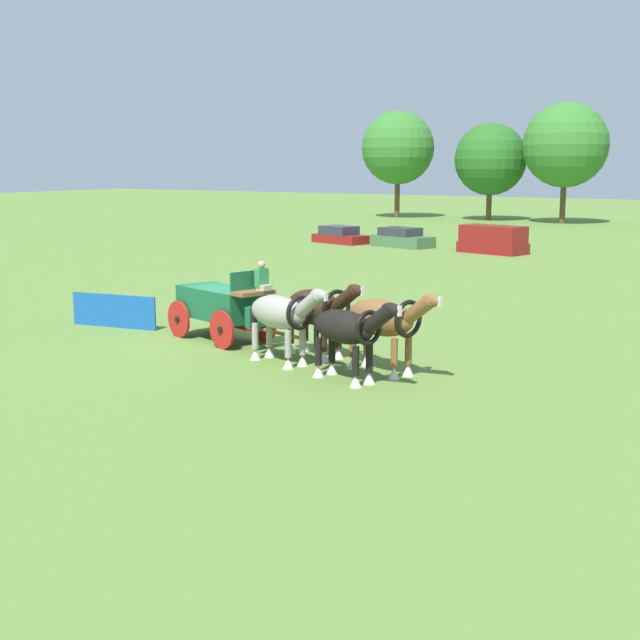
# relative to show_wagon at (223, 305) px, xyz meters

# --- Properties ---
(ground_plane) EXTENTS (220.00, 220.00, 0.00)m
(ground_plane) POSITION_rel_show_wagon_xyz_m (-0.15, 0.04, -1.10)
(ground_plane) COLOR olive
(show_wagon) EXTENTS (5.78, 2.61, 2.56)m
(show_wagon) POSITION_rel_show_wagon_xyz_m (0.00, 0.00, 0.00)
(show_wagon) COLOR #195B38
(show_wagon) RESTS_ON ground
(draft_horse_rear_near) EXTENTS (3.02, 1.56, 2.22)m
(draft_horse_rear_near) POSITION_rel_show_wagon_xyz_m (3.65, -0.48, 0.25)
(draft_horse_rear_near) COLOR #331E14
(draft_horse_rear_near) RESTS_ON ground
(draft_horse_rear_off) EXTENTS (3.03, 1.48, 2.22)m
(draft_horse_rear_off) POSITION_rel_show_wagon_xyz_m (3.27, -1.72, 0.25)
(draft_horse_rear_off) COLOR #9E998E
(draft_horse_rear_off) RESTS_ON ground
(draft_horse_lead_near) EXTENTS (3.13, 1.55, 2.27)m
(draft_horse_lead_near) POSITION_rel_show_wagon_xyz_m (6.13, -1.27, 0.29)
(draft_horse_lead_near) COLOR brown
(draft_horse_lead_near) RESTS_ON ground
(draft_horse_lead_off) EXTENTS (2.93, 1.40, 2.17)m
(draft_horse_lead_off) POSITION_rel_show_wagon_xyz_m (5.76, -2.51, 0.21)
(draft_horse_lead_off) COLOR black
(draft_horse_lead_off) RESTS_ON ground
(parked_vehicle_a) EXTENTS (4.18, 2.76, 1.15)m
(parked_vehicle_a) POSITION_rel_show_wagon_xyz_m (-13.04, 30.03, -0.61)
(parked_vehicle_a) COLOR maroon
(parked_vehicle_a) RESTS_ON ground
(parked_vehicle_b) EXTENTS (4.35, 2.85, 1.23)m
(parked_vehicle_b) POSITION_rel_show_wagon_xyz_m (-8.33, 29.77, -0.57)
(parked_vehicle_b) COLOR #477047
(parked_vehicle_b) RESTS_ON ground
(parked_vehicle_c) EXTENTS (4.35, 2.84, 1.65)m
(parked_vehicle_c) POSITION_rel_show_wagon_xyz_m (-1.95, 29.02, -0.30)
(parked_vehicle_c) COLOR maroon
(parked_vehicle_c) RESTS_ON ground
(tree_a) EXTENTS (7.02, 7.02, 10.21)m
(tree_a) POSITION_rel_show_wagon_xyz_m (-21.74, 56.47, 5.58)
(tree_a) COLOR brown
(tree_a) RESTS_ON ground
(tree_b) EXTENTS (6.63, 6.63, 8.91)m
(tree_b) POSITION_rel_show_wagon_xyz_m (-12.66, 57.28, 4.48)
(tree_b) COLOR brown
(tree_b) RESTS_ON ground
(tree_c) EXTENTS (7.37, 7.37, 10.50)m
(tree_c) POSITION_rel_show_wagon_xyz_m (-5.51, 56.34, 5.70)
(tree_c) COLOR brown
(tree_c) RESTS_ON ground
(sponsor_banner) EXTENTS (3.17, 0.56, 1.10)m
(sponsor_banner) POSITION_rel_show_wagon_xyz_m (-4.41, -0.18, -0.55)
(sponsor_banner) COLOR #1959B2
(sponsor_banner) RESTS_ON ground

